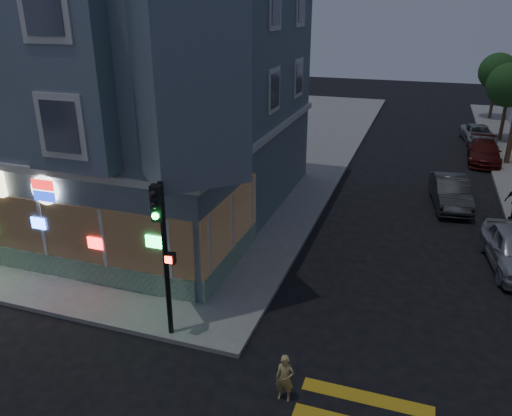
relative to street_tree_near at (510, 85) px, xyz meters
The scene contains 10 objects.
ground 32.62m from the street_tree_near, 112.13° to the right, with size 120.00×120.00×0.00m, color black.
sidewalk_nw 26.91m from the street_tree_near, 164.76° to the right, with size 33.00×42.00×0.15m, color gray.
corner_building 26.39m from the street_tree_near, 133.75° to the right, with size 14.60×14.60×11.40m.
street_tree_near is the anchor object (origin of this frame).
street_tree_far 8.00m from the street_tree_near, 90.00° to the left, with size 3.00×3.00×5.30m.
running_child 30.19m from the street_tree_near, 104.71° to the right, with size 0.45×0.30×1.25m, color tan.
parked_car_b 15.00m from the street_tree_near, 104.22° to the right, with size 1.50×4.31×1.42m, color #323537.
parked_car_c 6.86m from the street_tree_near, 104.42° to the right, with size 1.83×4.50×1.30m, color #5C1915.
parked_car_d 3.73m from the street_tree_near, 157.04° to the right, with size 1.94×4.21×1.17m, color #9DA4A7.
traffic_signal 30.06m from the street_tree_near, 112.29° to the right, with size 0.56×0.52×4.62m.
Camera 1 is at (7.02, -8.31, 8.95)m, focal length 35.00 mm.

